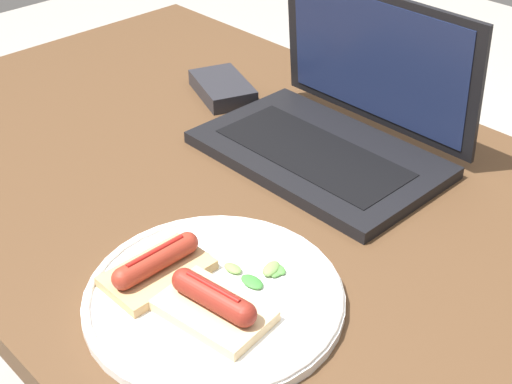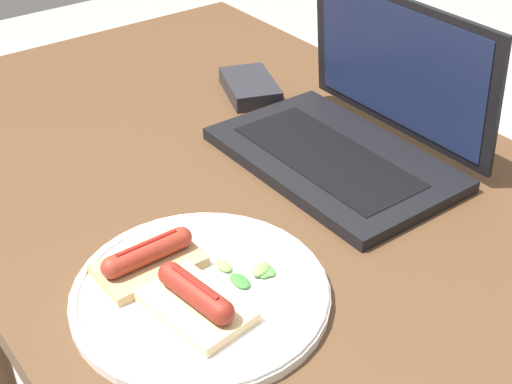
# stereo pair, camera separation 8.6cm
# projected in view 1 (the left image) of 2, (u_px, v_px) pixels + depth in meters

# --- Properties ---
(desk) EXTENTS (1.41, 0.77, 0.77)m
(desk) POSITION_uv_depth(u_px,v_px,m) (277.00, 260.00, 1.00)
(desk) COLOR #4C331E
(desk) RESTS_ON ground_plane
(laptop) EXTENTS (0.35, 0.24, 0.22)m
(laptop) POSITION_uv_depth(u_px,v_px,m) (335.00, 127.00, 1.04)
(laptop) COLOR black
(laptop) RESTS_ON desk
(plate) EXTENTS (0.29, 0.29, 0.02)m
(plate) POSITION_uv_depth(u_px,v_px,m) (214.00, 296.00, 0.78)
(plate) COLOR white
(plate) RESTS_ON desk
(sausage_toast_left) EXTENTS (0.13, 0.09, 0.04)m
(sausage_toast_left) POSITION_uv_depth(u_px,v_px,m) (214.00, 304.00, 0.75)
(sausage_toast_left) COLOR #D6B784
(sausage_toast_left) RESTS_ON plate
(sausage_toast_middle) EXTENTS (0.07, 0.12, 0.04)m
(sausage_toast_middle) POSITION_uv_depth(u_px,v_px,m) (157.00, 267.00, 0.80)
(sausage_toast_middle) COLOR tan
(sausage_toast_middle) RESTS_ON plate
(salad_pile) EXTENTS (0.06, 0.06, 0.01)m
(salad_pile) POSITION_uv_depth(u_px,v_px,m) (261.00, 272.00, 0.81)
(salad_pile) COLOR #709E4C
(salad_pile) RESTS_ON plate
(external_drive) EXTENTS (0.15, 0.12, 0.03)m
(external_drive) POSITION_uv_depth(u_px,v_px,m) (222.00, 88.00, 1.21)
(external_drive) COLOR #232328
(external_drive) RESTS_ON desk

